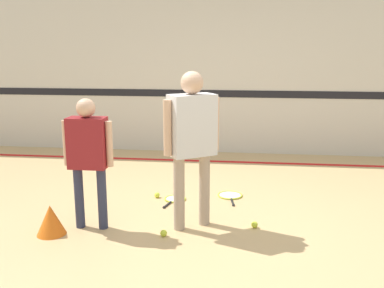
# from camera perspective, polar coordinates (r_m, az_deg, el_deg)

# --- Properties ---
(ground_plane) EXTENTS (16.00, 16.00, 0.00)m
(ground_plane) POSITION_cam_1_polar(r_m,az_deg,el_deg) (4.43, 1.55, -10.95)
(ground_plane) COLOR tan
(wall_back) EXTENTS (16.00, 0.07, 3.20)m
(wall_back) POSITION_cam_1_polar(r_m,az_deg,el_deg) (7.32, 4.06, 11.19)
(wall_back) COLOR silver
(wall_back) RESTS_ON ground_plane
(floor_stripe) EXTENTS (14.40, 0.10, 0.01)m
(floor_stripe) POSITION_cam_1_polar(r_m,az_deg,el_deg) (6.88, 3.57, -2.32)
(floor_stripe) COLOR red
(floor_stripe) RESTS_ON ground_plane
(person_instructor) EXTENTS (0.51, 0.44, 1.56)m
(person_instructor) POSITION_cam_1_polar(r_m,az_deg,el_deg) (4.15, 0.00, 1.44)
(person_instructor) COLOR tan
(person_instructor) RESTS_ON ground_plane
(person_student_left) EXTENTS (0.50, 0.20, 1.31)m
(person_student_left) POSITION_cam_1_polar(r_m,az_deg,el_deg) (4.28, -13.70, -0.74)
(person_student_left) COLOR #2D334C
(person_student_left) RESTS_ON ground_plane
(racket_spare_on_floor) EXTENTS (0.32, 0.48, 0.03)m
(racket_spare_on_floor) POSITION_cam_1_polar(r_m,az_deg,el_deg) (5.16, -2.35, -7.37)
(racket_spare_on_floor) COLOR #C6D838
(racket_spare_on_floor) RESTS_ON ground_plane
(racket_second_spare) EXTENTS (0.35, 0.54, 0.03)m
(racket_second_spare) POSITION_cam_1_polar(r_m,az_deg,el_deg) (5.30, 5.11, -6.86)
(racket_second_spare) COLOR #C6D838
(racket_second_spare) RESTS_ON ground_plane
(tennis_ball_near_instructor) EXTENTS (0.07, 0.07, 0.07)m
(tennis_ball_near_instructor) POSITION_cam_1_polar(r_m,az_deg,el_deg) (4.21, -3.81, -11.78)
(tennis_ball_near_instructor) COLOR #CCE038
(tennis_ball_near_instructor) RESTS_ON ground_plane
(tennis_ball_by_spare_racket) EXTENTS (0.07, 0.07, 0.07)m
(tennis_ball_by_spare_racket) POSITION_cam_1_polar(r_m,az_deg,el_deg) (5.24, -4.68, -6.80)
(tennis_ball_by_spare_racket) COLOR #CCE038
(tennis_ball_by_spare_racket) RESTS_ON ground_plane
(tennis_ball_stray_left) EXTENTS (0.07, 0.07, 0.07)m
(tennis_ball_stray_left) POSITION_cam_1_polar(r_m,az_deg,el_deg) (4.44, 8.34, -10.59)
(tennis_ball_stray_left) COLOR #CCE038
(tennis_ball_stray_left) RESTS_ON ground_plane
(training_cone) EXTENTS (0.28, 0.28, 0.30)m
(training_cone) POSITION_cam_1_polar(r_m,az_deg,el_deg) (4.42, -18.32, -9.57)
(training_cone) COLOR orange
(training_cone) RESTS_ON ground_plane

